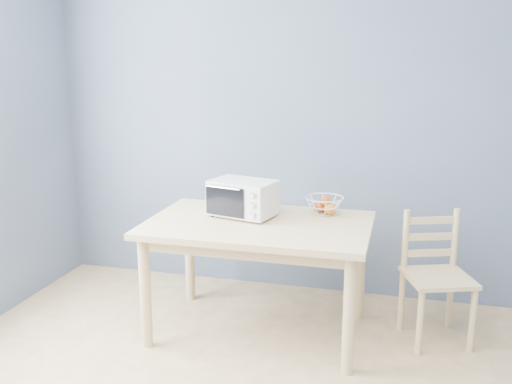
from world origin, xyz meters
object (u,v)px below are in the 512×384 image
(dining_table, at_px, (258,237))
(fruit_basket, at_px, (325,205))
(dining_chair, at_px, (436,278))
(toaster_oven, at_px, (241,197))

(dining_table, relative_size, fruit_basket, 4.57)
(fruit_basket, bearing_deg, dining_chair, -6.27)
(dining_table, xyz_separation_m, toaster_oven, (-0.15, 0.10, 0.23))
(dining_chair, bearing_deg, fruit_basket, 153.78)
(dining_table, bearing_deg, toaster_oven, 144.54)
(fruit_basket, xyz_separation_m, dining_chair, (0.72, -0.08, -0.41))
(dining_table, distance_m, dining_chair, 1.15)
(dining_table, height_order, dining_chair, dining_chair)
(fruit_basket, bearing_deg, toaster_oven, -160.90)
(dining_table, xyz_separation_m, fruit_basket, (0.38, 0.29, 0.17))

